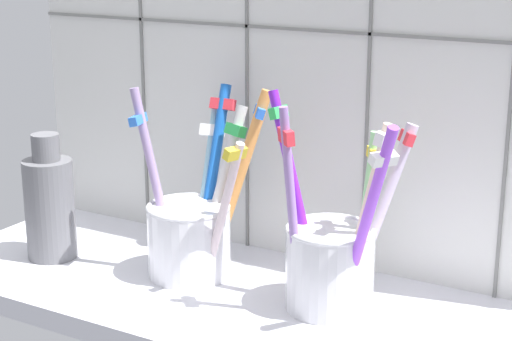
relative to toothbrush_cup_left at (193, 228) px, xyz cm
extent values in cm
cube|color=silver|center=(7.09, -2.07, -5.58)|extent=(64.00, 22.00, 2.00)
cube|color=silver|center=(7.09, 9.93, 15.92)|extent=(64.00, 2.00, 45.00)
cube|color=gray|center=(-12.11, 8.83, 15.92)|extent=(0.30, 0.20, 45.00)
cube|color=gray|center=(0.69, 8.83, 15.92)|extent=(0.30, 0.20, 45.00)
cube|color=gray|center=(13.49, 8.83, 15.92)|extent=(0.30, 0.20, 45.00)
cube|color=gray|center=(7.09, 8.83, 18.02)|extent=(64.00, 0.20, 0.30)
cylinder|color=white|center=(-0.20, -0.44, -1.23)|extent=(7.82, 7.82, 6.70)
torus|color=silver|center=(-0.20, -0.44, 2.12)|extent=(7.92, 7.92, 0.50)
cylinder|color=silver|center=(4.60, -2.42, 2.74)|extent=(5.66, 2.44, 14.09)
cube|color=yellow|center=(6.57, -3.04, 8.81)|extent=(1.60, 2.28, 1.18)
cylinder|color=#F19A4A|center=(3.35, 2.65, 4.36)|extent=(5.84, 4.65, 17.40)
cube|color=blue|center=(4.98, 3.83, 10.94)|extent=(2.21, 2.55, 1.10)
cylinder|color=#89BCD2|center=(-0.77, 3.34, 2.98)|extent=(1.87, 6.43, 14.60)
cube|color=white|center=(-1.11, 5.25, 8.20)|extent=(2.58, 1.51, 1.32)
cylinder|color=silver|center=(1.35, 2.83, 3.41)|extent=(3.49, 5.89, 15.50)
cube|color=green|center=(2.07, 4.36, 8.77)|extent=(2.65, 2.08, 1.28)
cylinder|color=blue|center=(-0.11, 3.61, 4.19)|extent=(1.50, 7.02, 17.08)
cube|color=#E5333F|center=(-0.25, 5.85, 10.78)|extent=(2.57, 1.20, 1.23)
cylinder|color=#9B82B4|center=(-3.29, -1.28, 4.47)|extent=(4.43, 1.93, 17.47)
cube|color=blue|center=(-4.40, -1.57, 10.31)|extent=(1.55, 2.66, 0.97)
cylinder|color=silver|center=(14.39, -0.44, -1.00)|extent=(7.62, 7.62, 7.16)
torus|color=silver|center=(14.39, -0.44, 2.58)|extent=(7.74, 7.74, 0.50)
cylinder|color=beige|center=(17.25, -0.10, 4.01)|extent=(4.45, 1.04, 16.55)
cube|color=white|center=(18.73, -0.17, 11.07)|extent=(1.10, 2.29, 1.23)
cylinder|color=#9EE79D|center=(16.80, 1.05, 3.43)|extent=(2.09, 1.71, 15.27)
cube|color=yellow|center=(17.19, 1.30, 9.21)|extent=(1.67, 2.05, 0.91)
cylinder|color=#936FB6|center=(12.28, -3.47, 4.67)|extent=(2.22, 2.31, 17.76)
cube|color=#E5333F|center=(11.88, -3.89, 11.09)|extent=(2.21, 2.13, 1.24)
cylinder|color=#A34DF9|center=(18.53, -2.97, 4.48)|extent=(6.69, 5.23, 17.64)
cube|color=white|center=(20.36, -4.31, 10.48)|extent=(2.17, 2.38, 1.12)
cylinder|color=silver|center=(17.80, 1.64, 3.69)|extent=(5.55, 4.74, 16.07)
cube|color=#E5333F|center=(19.49, 2.99, 10.45)|extent=(2.04, 2.21, 1.18)
cylinder|color=purple|center=(10.95, -0.12, 4.83)|extent=(6.18, 1.77, 18.25)
cube|color=green|center=(8.96, 0.18, 12.00)|extent=(1.24, 1.94, 1.17)
cylinder|color=slate|center=(-14.62, -3.55, 0.41)|extent=(4.89, 4.89, 9.98)
cylinder|color=slate|center=(-14.62, -3.55, 6.71)|extent=(2.70, 2.70, 2.63)
camera|label=1|loc=(42.65, -61.84, 26.99)|focal=59.36mm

